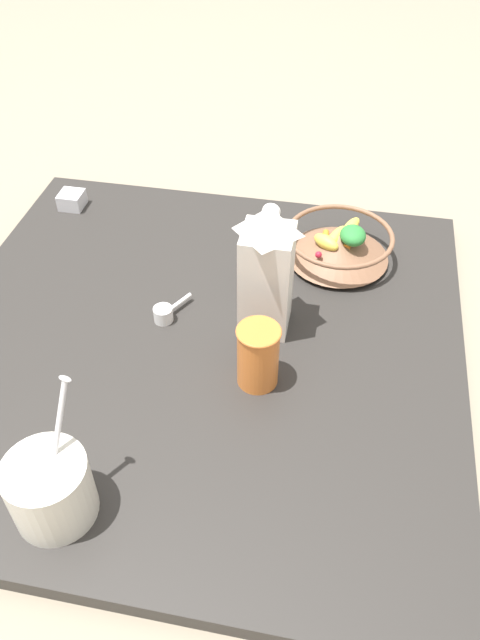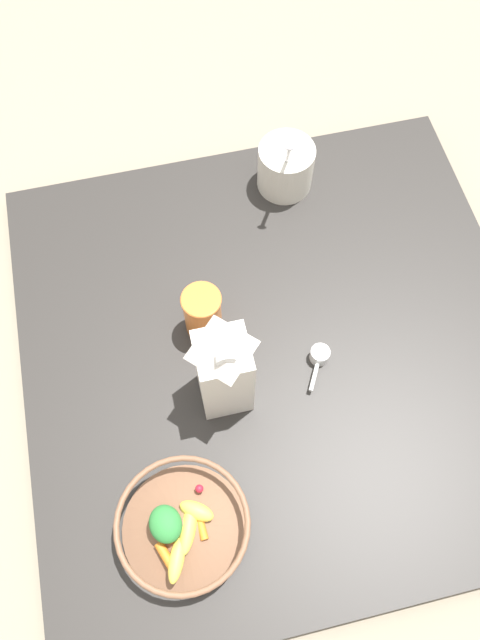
# 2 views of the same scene
# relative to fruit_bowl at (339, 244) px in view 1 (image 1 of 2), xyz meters

# --- Properties ---
(ground_plane) EXTENTS (6.00, 6.00, 0.00)m
(ground_plane) POSITION_rel_fruit_bowl_xyz_m (0.24, 0.28, -0.07)
(ground_plane) COLOR gray
(countertop) EXTENTS (0.97, 0.97, 0.03)m
(countertop) POSITION_rel_fruit_bowl_xyz_m (0.24, 0.28, -0.06)
(countertop) COLOR #2D2B28
(countertop) RESTS_ON ground_plane
(fruit_bowl) EXTENTS (0.22, 0.22, 0.09)m
(fruit_bowl) POSITION_rel_fruit_bowl_xyz_m (0.00, 0.00, 0.00)
(fruit_bowl) COLOR brown
(fruit_bowl) RESTS_ON countertop
(milk_carton) EXTENTS (0.09, 0.09, 0.26)m
(milk_carton) POSITION_rel_fruit_bowl_xyz_m (0.12, 0.22, 0.09)
(milk_carton) COLOR silver
(milk_carton) RESTS_ON countertop
(yogurt_tub) EXTENTS (0.12, 0.14, 0.21)m
(yogurt_tub) POSITION_rel_fruit_bowl_xyz_m (0.35, 0.66, 0.02)
(yogurt_tub) COLOR silver
(yogurt_tub) RESTS_ON countertop
(drinking_cup) EXTENTS (0.07, 0.07, 0.12)m
(drinking_cup) POSITION_rel_fruit_bowl_xyz_m (0.11, 0.36, 0.02)
(drinking_cup) COLOR orange
(drinking_cup) RESTS_ON countertop
(spice_jar) EXTENTS (0.05, 0.05, 0.04)m
(spice_jar) POSITION_rel_fruit_bowl_xyz_m (0.62, -0.08, -0.02)
(spice_jar) COLOR silver
(spice_jar) RESTS_ON countertop
(measuring_scoop) EXTENTS (0.06, 0.08, 0.03)m
(measuring_scoop) POSITION_rel_fruit_bowl_xyz_m (0.31, 0.25, -0.03)
(measuring_scoop) COLOR white
(measuring_scoop) RESTS_ON countertop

